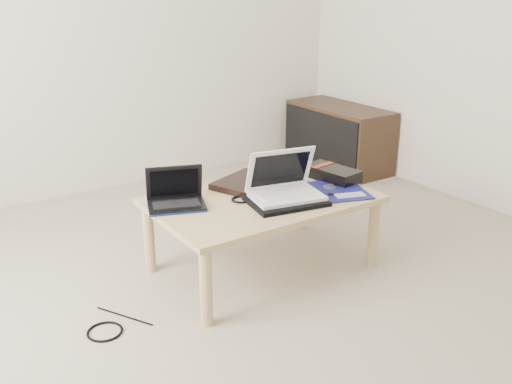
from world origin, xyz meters
TOP-DOWN VIEW (x-y plane):
  - ground at (0.00, 0.00)m, footprint 4.00×4.00m
  - coffee_table at (0.25, 0.32)m, footprint 1.10×0.70m
  - media_cabinet at (1.77, 1.45)m, footprint 0.41×0.90m
  - book at (0.29, 0.50)m, footprint 0.41×0.38m
  - netbook at (-0.16, 0.46)m, footprint 0.32×0.28m
  - tablet at (0.29, 0.33)m, footprint 0.27×0.23m
  - remote at (0.34, 0.39)m, footprint 0.09×0.24m
  - neoprene_sleeve at (0.31, 0.19)m, footprint 0.41×0.33m
  - white_laptop at (0.33, 0.24)m, footprint 0.39×0.31m
  - motherboard at (0.64, 0.18)m, footprint 0.35×0.40m
  - gpu_box at (0.73, 0.34)m, footprint 0.20×0.33m
  - cable_coil at (0.14, 0.35)m, footprint 0.12×0.12m
  - floor_cable_coil at (-0.65, 0.21)m, footprint 0.16×0.16m
  - floor_cable_trail at (-0.53, 0.28)m, footprint 0.16×0.28m

SIDE VIEW (x-z plane):
  - ground at x=0.00m, z-range 0.00..0.00m
  - floor_cable_trail at x=-0.53m, z-range 0.00..0.01m
  - floor_cable_coil at x=-0.65m, z-range 0.00..0.01m
  - media_cabinet at x=1.77m, z-range 0.00..0.50m
  - coffee_table at x=0.25m, z-range 0.15..0.55m
  - motherboard at x=0.64m, z-range 0.40..0.41m
  - cable_coil at x=0.14m, z-range 0.40..0.41m
  - tablet at x=0.29m, z-range 0.40..0.41m
  - neoprene_sleeve at x=0.31m, z-range 0.40..0.42m
  - remote at x=0.34m, z-range 0.40..0.42m
  - book at x=0.29m, z-range 0.40..0.43m
  - gpu_box at x=0.73m, z-range 0.40..0.47m
  - netbook at x=-0.16m, z-range 0.34..0.54m
  - white_laptop at x=0.33m, z-range 0.35..0.59m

